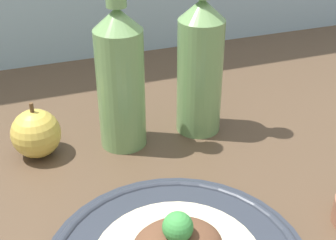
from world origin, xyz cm
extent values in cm
cube|color=brown|center=(0.00, 0.00, -2.00)|extent=(180.00, 110.00, 4.00)
sphere|color=green|center=(-5.22, -10.40, 6.71)|extent=(3.23, 3.23, 3.23)
cylinder|color=#729E5B|center=(-3.70, 16.90, 9.20)|extent=(7.09, 7.09, 18.40)
cone|color=#729E5B|center=(-3.70, 16.90, 19.99)|extent=(7.09, 7.09, 3.19)
cylinder|color=#729E5B|center=(8.88, 16.90, 9.20)|extent=(7.09, 7.09, 18.40)
cone|color=#729E5B|center=(8.88, 16.90, 19.99)|extent=(7.09, 7.09, 3.19)
sphere|color=gold|center=(-16.63, 18.04, 3.66)|extent=(7.32, 7.32, 7.32)
cylinder|color=brown|center=(-16.63, 18.04, 7.90)|extent=(0.59, 0.59, 1.65)
camera|label=1|loc=(-18.27, -43.40, 40.07)|focal=50.00mm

